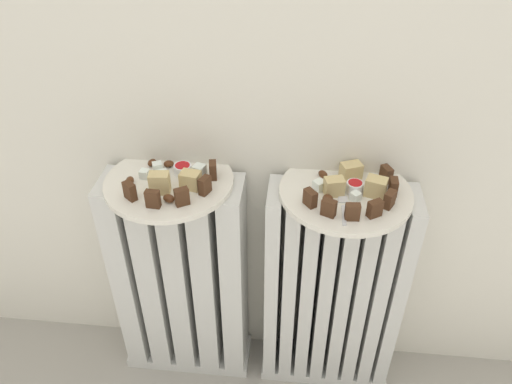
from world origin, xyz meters
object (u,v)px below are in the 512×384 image
jam_bowl_right (355,187)px  radiator_left (182,282)px  radiator_right (332,294)px  fork (343,208)px  plate_right (345,192)px  plate_left (169,182)px  jam_bowl_left (183,169)px

jam_bowl_right → radiator_left: bearing=179.4°
radiator_right → fork: 0.34m
plate_right → fork: fork is taller
jam_bowl_right → fork: 0.07m
plate_left → plate_right: (0.39, 0.00, 0.00)m
radiator_right → jam_bowl_right: bearing=-13.7°
radiator_left → fork: bearing=-9.5°
plate_left → radiator_right: bearing=0.0°
radiator_right → jam_bowl_right: (0.02, -0.00, 0.34)m
radiator_right → jam_bowl_left: jam_bowl_left is taller
plate_right → jam_bowl_left: 0.37m
radiator_left → jam_bowl_right: jam_bowl_right is taller
radiator_left → plate_right: plate_right is taller
jam_bowl_left → plate_left: bearing=-133.9°
radiator_left → jam_bowl_left: jam_bowl_left is taller
radiator_right → jam_bowl_left: 0.50m
radiator_right → plate_right: size_ratio=2.17×
plate_left → plate_right: same height
plate_left → jam_bowl_right: (0.41, -0.00, 0.02)m
plate_right → jam_bowl_left: (-0.37, 0.03, 0.02)m
radiator_left → jam_bowl_right: (0.41, -0.00, 0.34)m
plate_right → fork: (-0.01, -0.06, 0.01)m
radiator_right → jam_bowl_left: bearing=175.7°
jam_bowl_left → fork: bearing=-14.4°
plate_left → jam_bowl_left: size_ratio=7.20×
plate_right → radiator_right: bearing=63.4°
radiator_right → plate_left: plate_left is taller
radiator_left → plate_right: (0.39, 0.00, 0.32)m
radiator_left → jam_bowl_right: bearing=-0.6°
radiator_left → plate_left: bearing=180.0°
jam_bowl_right → fork: size_ratio=0.38×
radiator_right → fork: bearing=-96.8°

